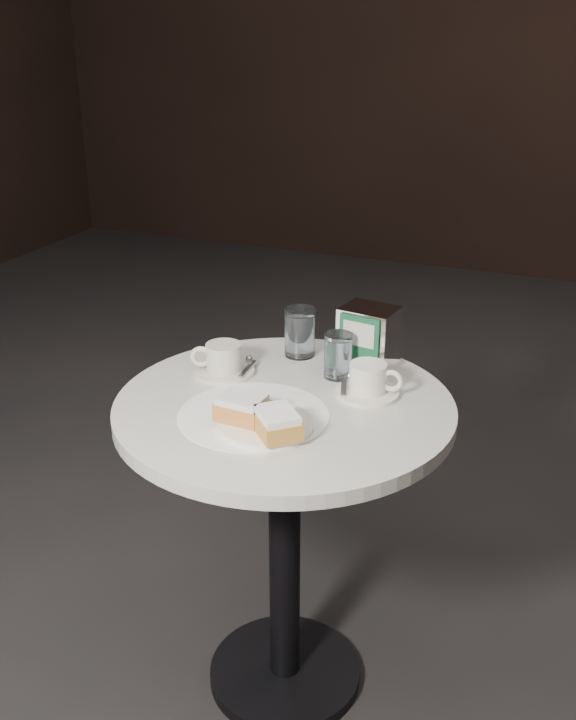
% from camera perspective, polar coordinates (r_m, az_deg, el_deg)
% --- Properties ---
extents(ground, '(7.00, 7.00, 0.00)m').
position_cam_1_polar(ground, '(2.09, -0.22, -21.59)').
color(ground, black).
rests_on(ground, ground).
extents(cafe_table, '(0.70, 0.70, 0.74)m').
position_cam_1_polar(cafe_table, '(1.74, -0.25, -8.81)').
color(cafe_table, black).
rests_on(cafe_table, ground).
extents(sugar_spill, '(0.35, 0.35, 0.00)m').
position_cam_1_polar(sugar_spill, '(1.59, -2.47, -3.93)').
color(sugar_spill, white).
rests_on(sugar_spill, cafe_table).
extents(beignet_plate, '(0.24, 0.24, 0.06)m').
position_cam_1_polar(beignet_plate, '(1.52, -1.84, -4.26)').
color(beignet_plate, white).
rests_on(beignet_plate, cafe_table).
extents(coffee_cup_left, '(0.17, 0.17, 0.07)m').
position_cam_1_polar(coffee_cup_left, '(1.76, -4.63, -0.06)').
color(coffee_cup_left, beige).
rests_on(coffee_cup_left, cafe_table).
extents(coffee_cup_right, '(0.15, 0.14, 0.07)m').
position_cam_1_polar(coffee_cup_right, '(1.67, 5.74, -1.54)').
color(coffee_cup_right, white).
rests_on(coffee_cup_right, cafe_table).
extents(water_glass_left, '(0.09, 0.09, 0.11)m').
position_cam_1_polar(water_glass_left, '(1.84, 0.85, 1.94)').
color(water_glass_left, white).
rests_on(water_glass_left, cafe_table).
extents(water_glass_right, '(0.07, 0.07, 0.10)m').
position_cam_1_polar(water_glass_right, '(1.74, 3.59, 0.28)').
color(water_glass_right, white).
rests_on(water_glass_right, cafe_table).
extents(napkin_dispenser, '(0.13, 0.12, 0.14)m').
position_cam_1_polar(napkin_dispenser, '(1.79, 5.75, 1.62)').
color(napkin_dispenser, white).
rests_on(napkin_dispenser, cafe_table).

